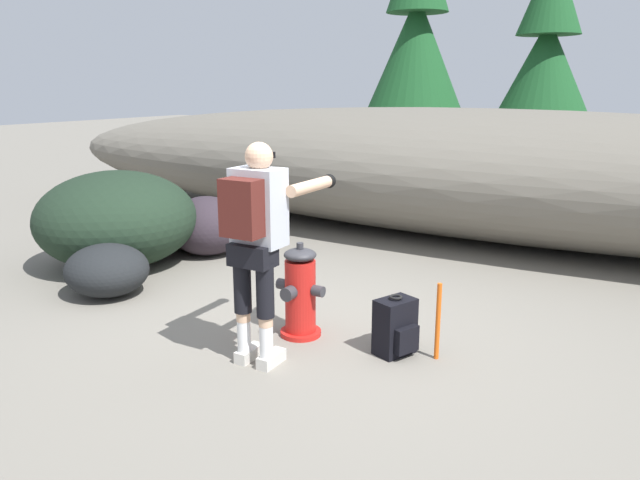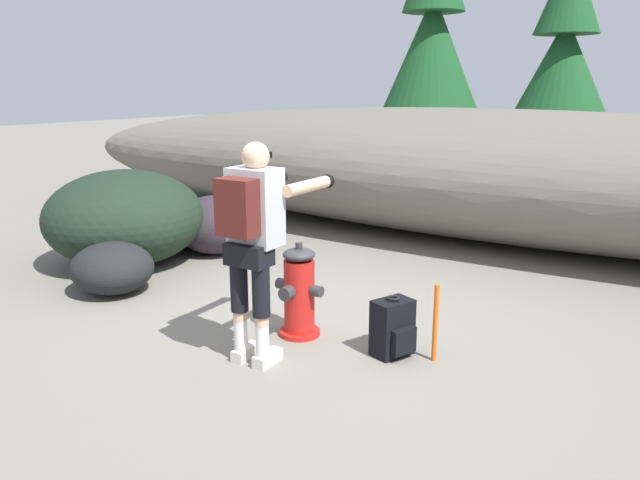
# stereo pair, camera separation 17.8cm
# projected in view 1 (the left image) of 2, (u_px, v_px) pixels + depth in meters

# --- Properties ---
(ground_plane) EXTENTS (56.00, 56.00, 0.04)m
(ground_plane) POSITION_uv_depth(u_px,v_px,m) (309.00, 334.00, 5.13)
(ground_plane) COLOR slate
(dirt_embankment) EXTENTS (15.08, 3.20, 1.72)m
(dirt_embankment) POSITION_uv_depth(u_px,v_px,m) (468.00, 172.00, 8.36)
(dirt_embankment) COLOR #666056
(dirt_embankment) RESTS_ON ground_plane
(fire_hydrant) EXTENTS (0.43, 0.39, 0.79)m
(fire_hydrant) POSITION_uv_depth(u_px,v_px,m) (300.00, 293.00, 4.97)
(fire_hydrant) COLOR red
(fire_hydrant) RESTS_ON ground_plane
(utility_worker) EXTENTS (0.55, 0.98, 1.64)m
(utility_worker) POSITION_uv_depth(u_px,v_px,m) (258.00, 227.00, 4.33)
(utility_worker) COLOR beige
(utility_worker) RESTS_ON ground_plane
(spare_backpack) EXTENTS (0.35, 0.35, 0.47)m
(spare_backpack) POSITION_uv_depth(u_px,v_px,m) (395.00, 327.00, 4.66)
(spare_backpack) COLOR black
(spare_backpack) RESTS_ON ground_plane
(boulder_large) EXTENTS (1.80, 1.84, 1.09)m
(boulder_large) POSITION_uv_depth(u_px,v_px,m) (117.00, 219.00, 6.89)
(boulder_large) COLOR black
(boulder_large) RESTS_ON ground_plane
(boulder_mid) EXTENTS (0.98, 0.94, 0.72)m
(boulder_mid) POSITION_uv_depth(u_px,v_px,m) (207.00, 226.00, 7.39)
(boulder_mid) COLOR #2D252D
(boulder_mid) RESTS_ON ground_plane
(boulder_small) EXTENTS (0.93, 0.89, 0.57)m
(boulder_small) POSITION_uv_depth(u_px,v_px,m) (172.00, 225.00, 7.75)
(boulder_small) COLOR #2B1E23
(boulder_small) RESTS_ON ground_plane
(boulder_outlier) EXTENTS (1.07, 1.04, 0.51)m
(boulder_outlier) POSITION_uv_depth(u_px,v_px,m) (107.00, 270.00, 5.98)
(boulder_outlier) COLOR black
(boulder_outlier) RESTS_ON ground_plane
(pine_tree_far_left) EXTENTS (2.27, 2.27, 5.90)m
(pine_tree_far_left) POSITION_uv_depth(u_px,v_px,m) (417.00, 30.00, 14.42)
(pine_tree_far_left) COLOR #47331E
(pine_tree_far_left) RESTS_ON ground_plane
(pine_tree_left) EXTENTS (2.08, 2.08, 4.87)m
(pine_tree_left) POSITION_uv_depth(u_px,v_px,m) (547.00, 50.00, 13.05)
(pine_tree_left) COLOR #47331E
(pine_tree_left) RESTS_ON ground_plane
(survey_stake) EXTENTS (0.04, 0.04, 0.60)m
(survey_stake) POSITION_uv_depth(u_px,v_px,m) (438.00, 321.00, 4.55)
(survey_stake) COLOR #E55914
(survey_stake) RESTS_ON ground_plane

